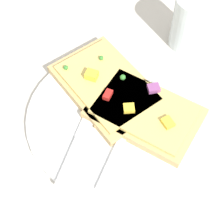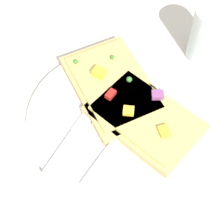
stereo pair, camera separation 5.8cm
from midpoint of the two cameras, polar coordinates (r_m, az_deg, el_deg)
The scene contains 8 objects.
ground_plane at distance 0.60m, azimuth 2.77°, elevation -1.33°, with size 4.00×4.00×0.00m, color beige.
plate at distance 0.60m, azimuth 2.79°, elevation -1.04°, with size 0.27×0.27×0.01m.
fork at distance 0.58m, azimuth 5.13°, elevation -2.49°, with size 0.15×0.17×0.01m.
knife at distance 0.58m, azimuth -2.24°, elevation -2.89°, with size 0.16×0.17×0.01m.
pizza_slice_main at distance 0.61m, azimuth 2.78°, elevation 3.86°, with size 0.19×0.14×0.03m.
pizza_slice_corner at distance 0.58m, azimuth 7.82°, elevation -1.10°, with size 0.20×0.18×0.03m.
crumb_scatter at distance 0.59m, azimuth 2.39°, elevation -0.91°, with size 0.02×0.07×0.01m.
drinking_glass at distance 0.67m, azimuth 16.98°, elevation 11.13°, with size 0.06×0.06×0.10m.
Camera 2 is at (0.30, -0.09, 0.52)m, focal length 60.00 mm.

